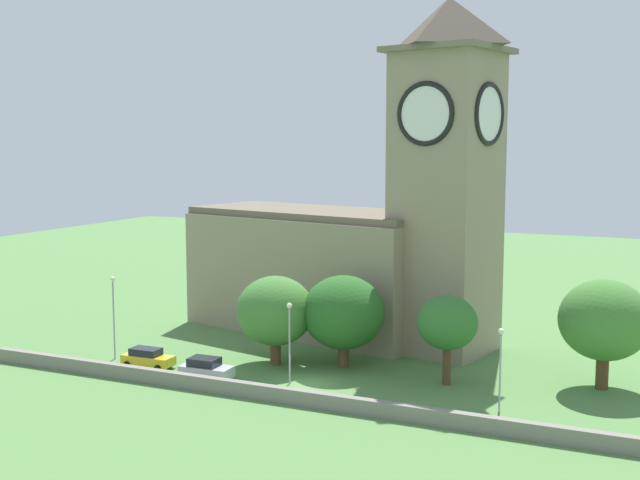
{
  "coord_description": "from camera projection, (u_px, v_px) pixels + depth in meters",
  "views": [
    {
      "loc": [
        27.0,
        -56.91,
        19.36
      ],
      "look_at": [
        -1.89,
        6.47,
        10.83
      ],
      "focal_mm": 45.61,
      "sensor_mm": 36.0,
      "label": 1
    }
  ],
  "objects": [
    {
      "name": "tree_churchyard",
      "position": [
        604.0,
        320.0,
        63.09
      ],
      "size": [
        7.03,
        7.03,
        8.69
      ],
      "color": "brown",
      "rests_on": "ground"
    },
    {
      "name": "church",
      "position": [
        359.0,
        238.0,
        79.78
      ],
      "size": [
        33.89,
        16.97,
        31.96
      ],
      "color": "gray",
      "rests_on": "ground"
    },
    {
      "name": "tree_riverside_west",
      "position": [
        448.0,
        323.0,
        64.29
      ],
      "size": [
        4.81,
        4.81,
        7.2
      ],
      "color": "brown",
      "rests_on": "ground"
    },
    {
      "name": "quay_barrier",
      "position": [
        280.0,
        395.0,
        60.41
      ],
      "size": [
        55.41,
        0.7,
        1.16
      ],
      "primitive_type": "cube",
      "color": "gray",
      "rests_on": "ground"
    },
    {
      "name": "streetlamp_central",
      "position": [
        501.0,
        355.0,
        57.75
      ],
      "size": [
        0.44,
        0.44,
        6.15
      ],
      "color": "#9EA0A5",
      "rests_on": "ground"
    },
    {
      "name": "ground_plane",
      "position": [
        374.0,
        342.0,
        78.42
      ],
      "size": [
        200.0,
        200.0,
        0.0
      ],
      "primitive_type": "plane",
      "color": "#517F42"
    },
    {
      "name": "streetlamp_west_end",
      "position": [
        113.0,
        305.0,
        71.84
      ],
      "size": [
        0.44,
        0.44,
        7.47
      ],
      "color": "#9EA0A5",
      "rests_on": "ground"
    },
    {
      "name": "tree_by_tower",
      "position": [
        275.0,
        311.0,
        70.2
      ],
      "size": [
        6.69,
        6.69,
        7.77
      ],
      "color": "brown",
      "rests_on": "ground"
    },
    {
      "name": "car_yellow",
      "position": [
        148.0,
        358.0,
        69.66
      ],
      "size": [
        4.62,
        2.11,
        1.68
      ],
      "color": "gold",
      "rests_on": "ground"
    },
    {
      "name": "car_silver",
      "position": [
        206.0,
        369.0,
        65.98
      ],
      "size": [
        4.36,
        2.39,
        1.85
      ],
      "color": "silver",
      "rests_on": "ground"
    },
    {
      "name": "tree_riverside_east",
      "position": [
        343.0,
        313.0,
        69.44
      ],
      "size": [
        7.04,
        7.04,
        7.95
      ],
      "color": "brown",
      "rests_on": "ground"
    },
    {
      "name": "streetlamp_west_mid",
      "position": [
        289.0,
        329.0,
        64.6
      ],
      "size": [
        0.44,
        0.44,
        6.58
      ],
      "color": "#9EA0A5",
      "rests_on": "ground"
    }
  ]
}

